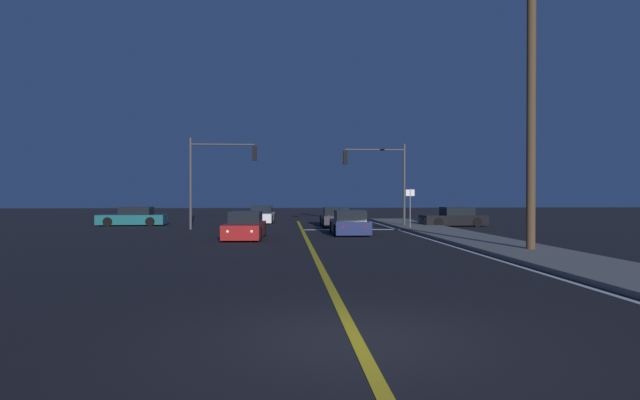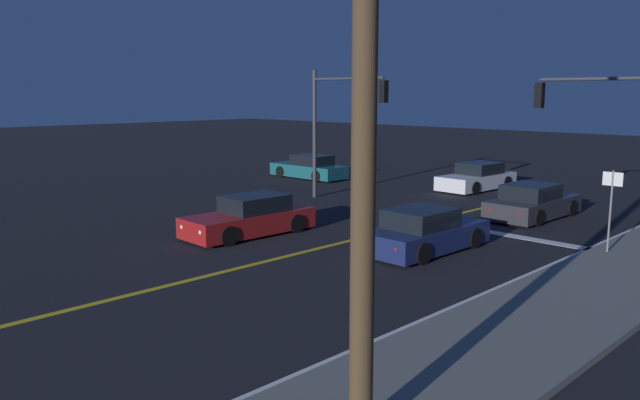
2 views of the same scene
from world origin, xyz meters
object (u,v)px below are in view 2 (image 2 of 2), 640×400
at_px(utility_pole_right, 366,3).
at_px(car_side_waiting_navy, 424,232).
at_px(car_far_approaching_white, 477,178).
at_px(car_following_oncoming_red, 250,218).
at_px(street_sign_corner, 611,199).
at_px(traffic_signal_near_right, 609,123).
at_px(car_lead_oncoming_teal, 309,168).
at_px(traffic_signal_far_left, 339,114).
at_px(car_mid_block_charcoal, 532,203).

bearing_deg(utility_pole_right, car_side_waiting_navy, 121.01).
xyz_separation_m(car_far_approaching_white, car_following_oncoming_red, (-0.16, -14.36, -0.00)).
height_order(car_following_oncoming_red, street_sign_corner, street_sign_corner).
bearing_deg(car_far_approaching_white, traffic_signal_near_right, 146.76).
bearing_deg(car_lead_oncoming_teal, street_sign_corner, -108.28).
relative_size(traffic_signal_near_right, utility_pole_right, 0.49).
distance_m(car_side_waiting_navy, car_far_approaching_white, 13.18).
distance_m(car_side_waiting_navy, utility_pole_right, 12.14).
relative_size(car_side_waiting_navy, traffic_signal_near_right, 0.78).
distance_m(car_far_approaching_white, street_sign_corner, 13.04).
distance_m(traffic_signal_near_right, street_sign_corner, 3.70).
height_order(car_lead_oncoming_teal, utility_pole_right, utility_pole_right).
height_order(car_following_oncoming_red, traffic_signal_near_right, traffic_signal_near_right).
bearing_deg(car_far_approaching_white, street_sign_corner, 139.86).
bearing_deg(traffic_signal_far_left, car_mid_block_charcoal, 17.43).
height_order(car_mid_block_charcoal, traffic_signal_near_right, traffic_signal_near_right).
bearing_deg(car_lead_oncoming_teal, car_mid_block_charcoal, -98.46).
relative_size(car_far_approaching_white, car_mid_block_charcoal, 1.03).
bearing_deg(traffic_signal_far_left, traffic_signal_near_right, 7.27).
height_order(traffic_signal_near_right, utility_pole_right, utility_pole_right).
distance_m(car_mid_block_charcoal, traffic_signal_far_left, 8.96).
distance_m(car_far_approaching_white, utility_pole_right, 24.64).
bearing_deg(car_mid_block_charcoal, car_far_approaching_white, 138.25).
distance_m(car_far_approaching_white, traffic_signal_far_left, 8.47).
distance_m(car_lead_oncoming_teal, traffic_signal_far_left, 8.36).
bearing_deg(car_side_waiting_navy, traffic_signal_near_right, 64.67).
xyz_separation_m(car_mid_block_charcoal, traffic_signal_near_right, (3.04, -1.09, 3.21)).
xyz_separation_m(car_side_waiting_navy, street_sign_corner, (4.23, 3.29, 1.14)).
bearing_deg(car_following_oncoming_red, car_lead_oncoming_teal, -50.37).
bearing_deg(car_following_oncoming_red, utility_pole_right, 149.58).
relative_size(car_far_approaching_white, traffic_signal_near_right, 0.83).
relative_size(car_far_approaching_white, car_following_oncoming_red, 1.00).
distance_m(car_side_waiting_navy, car_following_oncoming_red, 6.00).
bearing_deg(utility_pole_right, car_mid_block_charcoal, 108.95).
xyz_separation_m(car_far_approaching_white, car_mid_block_charcoal, (5.32, -4.85, 0.00)).
relative_size(car_lead_oncoming_teal, traffic_signal_near_right, 0.83).
bearing_deg(traffic_signal_far_left, car_lead_oncoming_teal, 145.63).
relative_size(car_lead_oncoming_teal, car_mid_block_charcoal, 1.04).
distance_m(car_following_oncoming_red, traffic_signal_far_left, 8.13).
xyz_separation_m(car_following_oncoming_red, traffic_signal_far_left, (-2.46, 7.01, 3.30)).
bearing_deg(car_lead_oncoming_teal, traffic_signal_far_left, -125.48).
distance_m(car_side_waiting_navy, street_sign_corner, 5.48).
bearing_deg(car_lead_oncoming_teal, car_following_oncoming_red, -143.31).
height_order(car_mid_block_charcoal, car_following_oncoming_red, same).
bearing_deg(street_sign_corner, car_side_waiting_navy, -142.12).
xyz_separation_m(car_following_oncoming_red, street_sign_corner, (9.76, 5.61, 1.14)).
bearing_deg(traffic_signal_far_left, car_following_oncoming_red, -70.65).
bearing_deg(car_following_oncoming_red, car_far_approaching_white, -88.80).
bearing_deg(car_mid_block_charcoal, car_lead_oncoming_teal, 173.26).
bearing_deg(traffic_signal_near_right, car_side_waiting_navy, 63.89).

